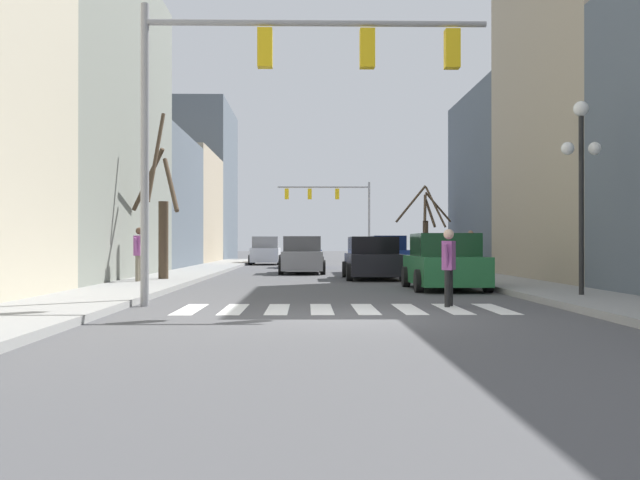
{
  "coord_description": "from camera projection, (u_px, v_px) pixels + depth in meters",
  "views": [
    {
      "loc": [
        -0.77,
        -13.59,
        1.35
      ],
      "look_at": [
        0.08,
        31.4,
        1.56
      ],
      "focal_mm": 42.0,
      "sensor_mm": 36.0,
      "label": 1
    }
  ],
  "objects": [
    {
      "name": "ground_plane",
      "position": [
        348.0,
        318.0,
        13.59
      ],
      "size": [
        240.0,
        240.0,
        0.0
      ],
      "primitive_type": "plane",
      "color": "#4C4C4F"
    },
    {
      "name": "car_parked_right_near",
      "position": [
        305.0,
        253.0,
        42.35
      ],
      "size": [
        2.01,
        4.49,
        1.71
      ],
      "rotation": [
        0.0,
        0.0,
        -1.57
      ],
      "color": "navy",
      "rests_on": "ground_plane"
    },
    {
      "name": "street_tree_right_near",
      "position": [
        426.0,
        228.0,
        38.37
      ],
      "size": [
        2.97,
        1.48,
        4.21
      ],
      "color": "brown",
      "rests_on": "sidewalk_right"
    },
    {
      "name": "sidewalk_left",
      "position": [
        33.0,
        314.0,
        13.49
      ],
      "size": [
        2.43,
        90.0,
        0.15
      ],
      "color": "gray",
      "rests_on": "ground_plane"
    },
    {
      "name": "car_parked_right_mid",
      "position": [
        445.0,
        263.0,
        21.94
      ],
      "size": [
        2.14,
        4.28,
        1.65
      ],
      "rotation": [
        0.0,
        0.0,
        1.57
      ],
      "color": "#236B38",
      "rests_on": "ground_plane"
    },
    {
      "name": "traffic_signal_near",
      "position": [
        272.0,
        81.0,
        16.16
      ],
      "size": [
        7.48,
        0.28,
        6.53
      ],
      "color": "gray",
      "rests_on": "ground_plane"
    },
    {
      "name": "pedestrian_near_right_corner",
      "position": [
        471.0,
        247.0,
        31.41
      ],
      "size": [
        0.75,
        0.25,
        1.75
      ],
      "rotation": [
        0.0,
        0.0,
        3.1
      ],
      "color": "#282D47",
      "rests_on": "sidewalk_right"
    },
    {
      "name": "pedestrian_on_left_sidewalk",
      "position": [
        449.0,
        261.0,
        15.99
      ],
      "size": [
        0.37,
        0.69,
        1.66
      ],
      "rotation": [
        0.0,
        0.0,
        1.16
      ],
      "color": "black",
      "rests_on": "ground_plane"
    },
    {
      "name": "crosswalk_stripes",
      "position": [
        343.0,
        309.0,
        15.39
      ],
      "size": [
        6.75,
        2.6,
        0.01
      ],
      "color": "white",
      "rests_on": "ground_plane"
    },
    {
      "name": "street_lamp_right_corner",
      "position": [
        581.0,
        158.0,
        17.56
      ],
      "size": [
        0.95,
        0.36,
        4.55
      ],
      "color": "black",
      "rests_on": "sidewalk_right"
    },
    {
      "name": "car_parked_left_near",
      "position": [
        388.0,
        254.0,
        37.83
      ],
      "size": [
        1.99,
        4.63,
        1.74
      ],
      "rotation": [
        0.0,
        0.0,
        1.57
      ],
      "color": "navy",
      "rests_on": "ground_plane"
    },
    {
      "name": "building_row_right",
      "position": [
        631.0,
        136.0,
        24.58
      ],
      "size": [
        6.0,
        32.66,
        12.12
      ],
      "color": "#515B66",
      "rests_on": "ground_plane"
    },
    {
      "name": "traffic_signal_far",
      "position": [
        335.0,
        202.0,
        59.08
      ],
      "size": [
        7.34,
        0.28,
        6.22
      ],
      "color": "gray",
      "rests_on": "ground_plane"
    },
    {
      "name": "car_driving_away_lane",
      "position": [
        266.0,
        252.0,
        48.25
      ],
      "size": [
        2.02,
        4.41,
        1.8
      ],
      "rotation": [
        0.0,
        0.0,
        1.57
      ],
      "color": "silver",
      "rests_on": "ground_plane"
    },
    {
      "name": "car_parked_left_far",
      "position": [
        302.0,
        256.0,
        33.79
      ],
      "size": [
        2.04,
        4.53,
        1.67
      ],
      "rotation": [
        0.0,
        0.0,
        -1.57
      ],
      "color": "gray",
      "rests_on": "ground_plane"
    },
    {
      "name": "car_parked_left_mid",
      "position": [
        373.0,
        259.0,
        28.43
      ],
      "size": [
        2.16,
        4.68,
        1.61
      ],
      "rotation": [
        0.0,
        0.0,
        1.57
      ],
      "color": "black",
      "rests_on": "ground_plane"
    },
    {
      "name": "pedestrian_on_right_sidewalk",
      "position": [
        139.0,
        249.0,
        23.86
      ],
      "size": [
        0.31,
        0.74,
        1.72
      ],
      "rotation": [
        0.0,
        0.0,
        4.49
      ],
      "color": "#7A705B",
      "rests_on": "sidewalk_left"
    },
    {
      "name": "street_tree_left_far",
      "position": [
        161.0,
        217.0,
        25.41
      ],
      "size": [
        2.06,
        2.34,
        5.65
      ],
      "color": "#473828",
      "rests_on": "sidewalk_left"
    },
    {
      "name": "building_row_left",
      "position": [
        119.0,
        160.0,
        36.49
      ],
      "size": [
        6.0,
        59.95,
        12.49
      ],
      "color": "#BCB299",
      "rests_on": "ground_plane"
    }
  ]
}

